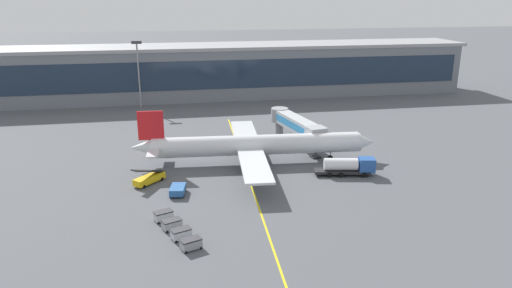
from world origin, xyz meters
name	(u,v)px	position (x,y,z in m)	size (l,w,h in m)	color
ground_plane	(259,177)	(0.00, 0.00, 0.00)	(700.00, 700.00, 0.00)	#515459
apron_lead_in_line	(247,174)	(-1.78, 2.00, 0.00)	(0.30, 80.00, 0.01)	yellow
terminal_building	(222,71)	(2.09, 72.03, 8.10)	(156.19, 18.91, 16.15)	slate
main_airliner	(255,145)	(0.75, 7.69, 3.67)	(47.49, 38.03, 10.86)	silver
jet_bridge	(295,124)	(11.38, 17.72, 4.70)	(7.46, 20.83, 6.38)	#B2B7BC
fuel_tanker	(349,166)	(16.16, -1.83, 1.75)	(11.08, 4.55, 3.25)	#232326
belt_loader	(149,178)	(-19.21, 0.78, 0.99)	(5.81, 5.82, 3.49)	yellow
pushback_tug	(178,190)	(-14.53, -5.07, 0.85)	(2.93, 4.14, 1.40)	#285B9E
baggage_cart_0	(191,244)	(-13.39, -23.12, 0.78)	(3.03, 2.39, 1.48)	gray
baggage_cart_1	(181,234)	(-14.55, -20.13, 0.78)	(3.03, 2.39, 1.48)	#B2B7BC
baggage_cart_2	(172,224)	(-15.71, -17.15, 0.78)	(3.03, 2.39, 1.48)	gray
baggage_cart_3	(163,216)	(-16.87, -14.17, 0.78)	(3.03, 2.39, 1.48)	#B2B7BC
apron_light_mast_0	(138,68)	(-22.97, 60.07, 11.31)	(2.80, 0.50, 18.85)	gray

